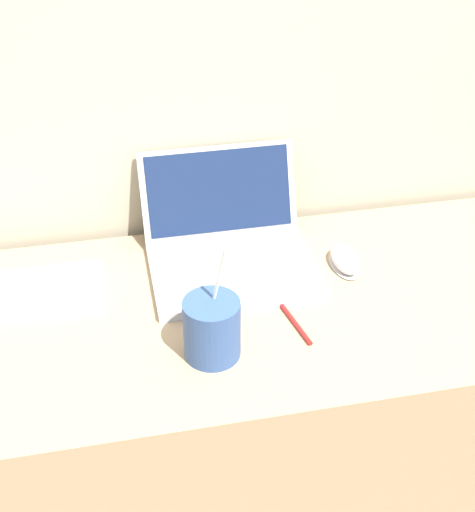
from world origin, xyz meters
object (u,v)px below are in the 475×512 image
at_px(external_keyboard, 11,295).
at_px(laptop, 229,245).
at_px(computer_mouse, 345,260).
at_px(pen, 293,321).
at_px(drink_cup, 212,328).

bearing_deg(external_keyboard, laptop, 5.21).
distance_m(laptop, computer_mouse, 0.24).
xyz_separation_m(external_keyboard, pen, (0.52, -0.18, -0.01)).
distance_m(drink_cup, pen, 0.18).
height_order(external_keyboard, pen, external_keyboard).
bearing_deg(drink_cup, laptop, 73.02).
distance_m(drink_cup, external_keyboard, 0.43).
relative_size(drink_cup, external_keyboard, 0.64).
distance_m(laptop, pen, 0.24).
bearing_deg(external_keyboard, computer_mouse, -2.22).
bearing_deg(computer_mouse, laptop, 164.04).
height_order(computer_mouse, external_keyboard, computer_mouse).
bearing_deg(laptop, external_keyboard, -174.79).
height_order(laptop, drink_cup, drink_cup).
xyz_separation_m(laptop, pen, (0.08, -0.22, -0.04)).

